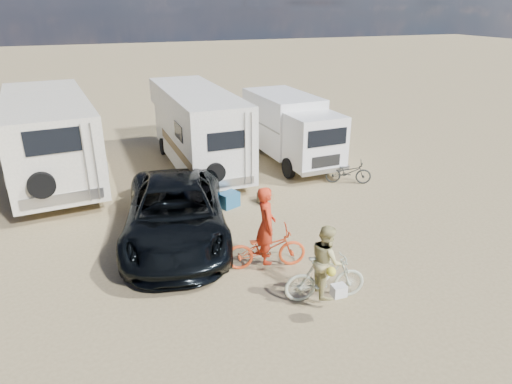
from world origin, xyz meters
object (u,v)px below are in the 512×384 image
object	(u,v)px
rv_main	(197,130)
bike_man	(266,248)
dark_suv	(176,213)
rv_left	(51,141)
box_truck	(291,130)
bike_parked	(348,172)
cooler	(229,200)
bike_woman	(325,278)
rider_woman	(326,267)
rider_man	(266,232)
crate	(265,198)

from	to	relation	value
rv_main	bike_man	bearing A→B (deg)	-93.00
rv_main	dark_suv	size ratio (longest dim) A/B	1.24
bike_man	rv_left	bearing A→B (deg)	42.74
box_truck	rv_main	bearing A→B (deg)	166.96
bike_parked	cooler	bearing A→B (deg)	121.63
bike_man	bike_woman	distance (m)	1.83
rider_woman	cooler	size ratio (longest dim) A/B	2.70
bike_woman	rider_woman	distance (m)	0.27
rv_left	rider_man	bearing A→B (deg)	-63.77
rider_woman	bike_parked	world-z (taller)	rider_woman
cooler	rv_main	bearing A→B (deg)	66.25
rv_main	cooler	size ratio (longest dim) A/B	11.91
dark_suv	crate	distance (m)	3.56
bike_woman	bike_parked	bearing A→B (deg)	-24.02
bike_man	cooler	xyz separation A→B (m)	(0.21, 3.75, -0.28)
dark_suv	rider_man	world-z (taller)	rider_man
rv_left	dark_suv	distance (m)	6.84
cooler	crate	bearing A→B (deg)	-29.14
rv_main	rider_man	xyz separation A→B (m)	(-0.23, -7.81, -0.54)
bike_man	bike_parked	distance (m)	6.43
box_truck	rider_woman	world-z (taller)	box_truck
bike_woman	cooler	bearing A→B (deg)	16.12
rv_main	bike_parked	bearing A→B (deg)	-39.18
rv_main	cooler	bearing A→B (deg)	-91.60
rv_main	rider_man	world-z (taller)	rv_main
dark_suv	bike_parked	world-z (taller)	dark_suv
rider_woman	box_truck	bearing A→B (deg)	-8.91
rv_left	rider_man	world-z (taller)	rv_left
rv_left	bike_parked	xyz separation A→B (m)	(9.84, -3.91, -1.09)
box_truck	cooler	distance (m)	5.12
bike_woman	rider_man	world-z (taller)	rider_man
rider_man	rv_left	bearing A→B (deg)	42.74
box_truck	rider_woman	bearing A→B (deg)	-112.53
rv_left	crate	world-z (taller)	rv_left
box_truck	crate	bearing A→B (deg)	-127.87
rv_left	rv_main	bearing A→B (deg)	-8.93
bike_man	bike_parked	xyz separation A→B (m)	(4.84, 4.23, -0.09)
crate	dark_suv	bearing A→B (deg)	-155.23
rider_woman	dark_suv	bearing A→B (deg)	43.62
rv_main	box_truck	distance (m)	3.72
box_truck	rider_man	size ratio (longest dim) A/B	2.80
rv_left	bike_woman	world-z (taller)	rv_left
rv_left	box_truck	bearing A→B (deg)	-11.72
cooler	crate	size ratio (longest dim) A/B	1.41
box_truck	bike_man	distance (m)	8.17
rv_left	crate	xyz separation A→B (m)	(6.41, -4.51, -1.35)
rv_main	box_truck	xyz separation A→B (m)	(3.66, -0.66, -0.19)
rv_main	crate	xyz separation A→B (m)	(1.18, -4.19, -1.34)
bike_woman	rider_woman	xyz separation A→B (m)	(0.00, 0.00, 0.27)
box_truck	bike_woman	size ratio (longest dim) A/B	3.02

